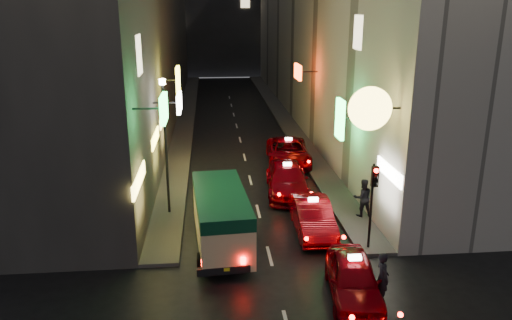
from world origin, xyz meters
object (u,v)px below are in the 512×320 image
object	(u,v)px
minibus	(221,213)
taxi_near	(354,276)
traffic_light	(374,189)
pedestrian_crossing	(383,274)
lamp_post	(165,138)

from	to	relation	value
minibus	taxi_near	bearing A→B (deg)	-43.46
taxi_near	traffic_light	size ratio (longest dim) A/B	1.52
minibus	pedestrian_crossing	size ratio (longest dim) A/B	2.85
taxi_near	minibus	bearing A→B (deg)	136.54
taxi_near	lamp_post	bearing A→B (deg)	130.99
minibus	taxi_near	xyz separation A→B (m)	(4.29, -4.06, -0.70)
pedestrian_crossing	minibus	bearing A→B (deg)	43.94
taxi_near	traffic_light	distance (m)	3.95
minibus	traffic_light	distance (m)	6.04
taxi_near	pedestrian_crossing	world-z (taller)	pedestrian_crossing
minibus	pedestrian_crossing	distance (m)	6.79
pedestrian_crossing	taxi_near	bearing A→B (deg)	63.41
minibus	lamp_post	world-z (taller)	lamp_post
lamp_post	taxi_near	bearing A→B (deg)	-49.01
lamp_post	traffic_light	bearing A→B (deg)	-28.91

